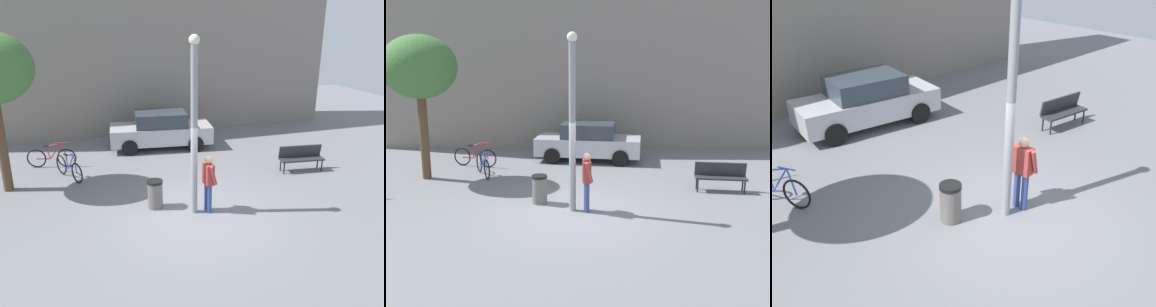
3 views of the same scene
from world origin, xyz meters
TOP-DOWN VIEW (x-y plane):
  - ground_plane at (0.00, 0.00)m, footprint 36.00×36.00m
  - lamppost at (-0.06, 0.09)m, footprint 0.28×0.28m
  - person_by_lamppost at (0.34, 0.03)m, footprint 0.31×0.60m
  - park_bench at (4.61, 2.01)m, footprint 1.65×0.66m
  - bicycle_blue at (-3.40, 3.73)m, footprint 0.86×1.64m
  - parked_car_silver at (0.41, 6.15)m, footprint 4.38×2.22m
  - trash_bin at (-1.05, 0.70)m, footprint 0.46×0.46m

SIDE VIEW (x-z plane):
  - ground_plane at x=0.00m, z-range 0.00..0.00m
  - bicycle_blue at x=-3.40m, z-range -0.10..0.87m
  - trash_bin at x=-1.05m, z-range 0.00..0.85m
  - park_bench at x=4.61m, z-range 0.08..1.01m
  - parked_car_silver at x=0.41m, z-range 0.00..1.55m
  - person_by_lamppost at x=0.34m, z-range 0.13..1.80m
  - lamppost at x=-0.06m, z-range 0.16..5.05m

